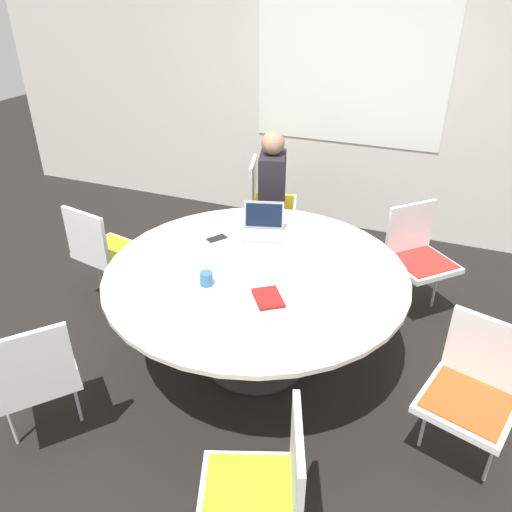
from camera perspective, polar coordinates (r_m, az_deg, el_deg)
The scene contains 14 objects.
ground_plane at distance 3.59m, azimuth 0.00°, elevation -11.55°, with size 16.00×16.00×0.00m, color black.
wall_back at distance 5.05m, azimuth 10.52°, elevation 17.70°, with size 8.00×0.07×2.70m.
conference_table at distance 3.22m, azimuth 0.00°, elevation -3.33°, with size 1.91×1.91×0.73m.
chair_0 at distance 4.75m, azimuth 1.22°, elevation 6.77°, with size 0.53×0.54×0.86m.
chair_1 at distance 4.04m, azimuth -17.18°, elevation 1.00°, with size 0.51×0.50×0.86m.
chair_2 at distance 2.97m, azimuth -24.13°, elevation -12.12°, with size 0.60×0.61×0.86m.
chair_3 at distance 2.27m, azimuth 0.99°, elevation -24.91°, with size 0.55×0.56×0.86m.
chair_4 at distance 2.88m, azimuth 23.64°, elevation -13.53°, with size 0.54×0.53×0.86m.
chair_5 at distance 3.99m, azimuth 18.03°, elevation 0.47°, with size 0.61×0.61×0.86m.
person_0 at distance 4.45m, azimuth 2.06°, elevation 7.82°, with size 0.33×0.41×1.21m.
laptop at distance 3.57m, azimuth 0.82°, elevation 3.39°, with size 0.35×0.32×0.21m.
spiral_notebook at distance 2.87m, azimuth 1.39°, elevation -4.81°, with size 0.24×0.26×0.02m.
coffee_cup at distance 3.00m, azimuth -5.70°, elevation -2.59°, with size 0.08×0.08×0.08m.
cell_phone at distance 3.53m, azimuth -4.50°, elevation 2.04°, with size 0.14×0.16×0.01m.
Camera 1 is at (1.01, -2.50, 2.37)m, focal length 35.00 mm.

